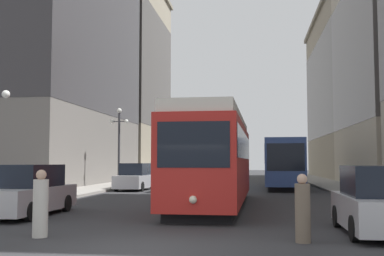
% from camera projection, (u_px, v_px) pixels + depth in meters
% --- Properties ---
extents(ground_plane, '(200.00, 200.00, 0.00)m').
position_uv_depth(ground_plane, '(146.00, 248.00, 10.61)').
color(ground_plane, '#303033').
extents(sidewalk_left, '(3.06, 120.00, 0.15)m').
position_uv_depth(sidewalk_left, '(153.00, 179.00, 51.28)').
color(sidewalk_left, gray).
rests_on(sidewalk_left, ground).
extents(sidewalk_right, '(3.06, 120.00, 0.15)m').
position_uv_depth(sidewalk_right, '(314.00, 180.00, 49.05)').
color(sidewalk_right, gray).
rests_on(sidewalk_right, ground).
extents(streetcar, '(2.83, 13.10, 3.89)m').
position_uv_depth(streetcar, '(215.00, 158.00, 20.59)').
color(streetcar, black).
rests_on(streetcar, ground).
extents(transit_bus, '(3.00, 12.31, 3.45)m').
position_uv_depth(transit_bus, '(283.00, 161.00, 35.23)').
color(transit_bus, black).
rests_on(transit_bus, ground).
extents(parked_car_left_near, '(1.93, 4.98, 1.82)m').
position_uv_depth(parked_car_left_near, '(28.00, 192.00, 17.02)').
color(parked_car_left_near, black).
rests_on(parked_car_left_near, ground).
extents(parked_car_left_mid, '(2.01, 4.43, 1.82)m').
position_uv_depth(parked_car_left_mid, '(135.00, 178.00, 32.22)').
color(parked_car_left_mid, black).
rests_on(parked_car_left_mid, ground).
extents(parked_car_right_far, '(1.93, 4.25, 1.82)m').
position_uv_depth(parked_car_right_far, '(378.00, 203.00, 12.58)').
color(parked_car_right_far, black).
rests_on(parked_car_right_far, ground).
extents(pedestrian_crossing_near, '(0.37, 0.37, 1.63)m').
position_uv_depth(pedestrian_crossing_near, '(303.00, 210.00, 11.34)').
color(pedestrian_crossing_near, '#6B5B4C').
rests_on(pedestrian_crossing_near, ground).
extents(pedestrian_crossing_far, '(0.39, 0.39, 1.72)m').
position_uv_depth(pedestrian_crossing_far, '(41.00, 206.00, 12.14)').
color(pedestrian_crossing_far, beige).
rests_on(pedestrian_crossing_far, ground).
extents(lamp_post_left_far, '(1.41, 0.36, 5.75)m').
position_uv_depth(lamp_post_left_far, '(119.00, 135.00, 35.21)').
color(lamp_post_left_far, '#333338').
rests_on(lamp_post_left_far, sidewalk_left).
extents(building_left_corner, '(11.63, 19.06, 25.43)m').
position_uv_depth(building_left_corner, '(117.00, 77.00, 62.76)').
color(building_left_corner, gray).
rests_on(building_left_corner, ground).
extents(building_left_midblock, '(11.65, 22.89, 24.21)m').
position_uv_depth(building_left_midblock, '(46.00, 41.00, 41.39)').
color(building_left_midblock, slate).
rests_on(building_left_midblock, ground).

